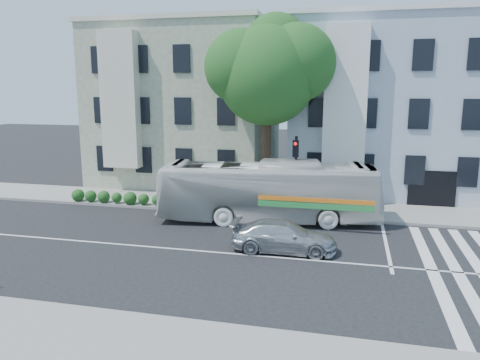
% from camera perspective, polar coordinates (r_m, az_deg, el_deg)
% --- Properties ---
extents(ground, '(120.00, 120.00, 0.00)m').
position_cam_1_polar(ground, '(19.87, -1.32, -8.95)').
color(ground, black).
rests_on(ground, ground).
extents(sidewalk_far, '(80.00, 4.00, 0.15)m').
position_cam_1_polar(sidewalk_far, '(27.32, 2.94, -3.16)').
color(sidewalk_far, gray).
rests_on(sidewalk_far, ground).
extents(sidewalk_near, '(80.00, 4.00, 0.15)m').
position_cam_1_polar(sidewalk_near, '(13.00, -10.90, -20.36)').
color(sidewalk_near, gray).
rests_on(sidewalk_near, ground).
extents(building_left, '(12.00, 10.00, 11.00)m').
position_cam_1_polar(building_left, '(35.09, -6.28, 8.93)').
color(building_left, gray).
rests_on(building_left, ground).
extents(building_right, '(12.00, 10.00, 11.00)m').
position_cam_1_polar(building_right, '(33.14, 17.44, 8.36)').
color(building_right, '#9DACBB').
rests_on(building_right, ground).
extents(street_tree, '(7.30, 5.90, 11.10)m').
position_cam_1_polar(street_tree, '(27.20, 3.52, 13.26)').
color(street_tree, '#2D2116').
rests_on(street_tree, ground).
extents(bus, '(4.23, 11.59, 3.15)m').
position_cam_1_polar(bus, '(24.16, 3.47, -1.41)').
color(bus, silver).
rests_on(bus, ground).
extents(sedan, '(2.00, 4.53, 1.30)m').
position_cam_1_polar(sedan, '(20.03, 5.34, -6.86)').
color(sedan, silver).
rests_on(sedan, ground).
extents(hedge, '(8.37, 3.29, 0.70)m').
position_cam_1_polar(hedge, '(27.67, -11.68, -2.29)').
color(hedge, '#225F1F').
rests_on(hedge, sidewalk_far).
extents(traffic_signal, '(0.45, 0.54, 4.37)m').
position_cam_1_polar(traffic_signal, '(24.65, 6.78, 1.74)').
color(traffic_signal, black).
rests_on(traffic_signal, ground).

